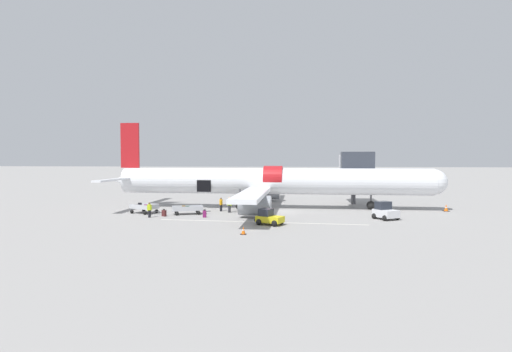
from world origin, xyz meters
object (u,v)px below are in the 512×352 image
at_px(airplane, 269,182).
at_px(ground_crew_driver, 229,204).
at_px(baggage_tug_mid, 269,218).
at_px(suitcase_on_tarmac_spare, 164,213).
at_px(baggage_cart_loading, 188,210).
at_px(ground_crew_loader_b, 221,204).
at_px(ground_crew_loader_a, 149,209).
at_px(baggage_cart_queued, 145,208).
at_px(baggage_tug_lead, 385,212).
at_px(suitcase_on_tarmac_upright, 205,214).

xyz_separation_m(airplane, ground_crew_driver, (-4.05, -4.45, -2.25)).
distance_m(baggage_tug_mid, suitcase_on_tarmac_spare, 12.02).
xyz_separation_m(airplane, baggage_cart_loading, (-8.25, -6.30, -2.71)).
bearing_deg(airplane, ground_crew_loader_b, -146.49).
relative_size(airplane, ground_crew_loader_a, 25.96).
bearing_deg(baggage_cart_queued, baggage_tug_mid, -23.06).
height_order(baggage_cart_queued, ground_crew_driver, ground_crew_driver).
relative_size(baggage_tug_lead, suitcase_on_tarmac_spare, 3.64).
xyz_separation_m(ground_crew_driver, suitcase_on_tarmac_upright, (-1.85, -3.97, -0.56)).
bearing_deg(ground_crew_driver, airplane, 47.75).
relative_size(baggage_tug_mid, baggage_cart_loading, 0.66).
relative_size(ground_crew_driver, suitcase_on_tarmac_spare, 2.28).
bearing_deg(airplane, ground_crew_driver, -132.25).
height_order(baggage_tug_lead, suitcase_on_tarmac_upright, baggage_tug_lead).
distance_m(airplane, suitcase_on_tarmac_upright, 10.66).
xyz_separation_m(baggage_tug_lead, ground_crew_driver, (-16.26, 3.11, 0.19)).
distance_m(airplane, baggage_cart_queued, 14.78).
bearing_deg(ground_crew_loader_b, airplane, 33.51).
xyz_separation_m(suitcase_on_tarmac_upright, suitcase_on_tarmac_spare, (-4.41, 0.32, -0.03)).
height_order(baggage_cart_queued, suitcase_on_tarmac_spare, baggage_cart_queued).
bearing_deg(baggage_tug_mid, ground_crew_driver, 123.37).
distance_m(suitcase_on_tarmac_upright, suitcase_on_tarmac_spare, 4.42).
height_order(ground_crew_loader_b, suitcase_on_tarmac_upright, ground_crew_loader_b).
distance_m(airplane, ground_crew_driver, 6.42).
bearing_deg(baggage_cart_queued, ground_crew_driver, 10.07).
bearing_deg(ground_crew_loader_a, baggage_tug_mid, -13.68).
bearing_deg(airplane, baggage_cart_queued, -155.28).
xyz_separation_m(baggage_cart_queued, ground_crew_driver, (9.16, 1.63, 0.38)).
bearing_deg(baggage_tug_lead, ground_crew_driver, 169.18).
relative_size(baggage_tug_mid, ground_crew_loader_a, 1.77).
distance_m(ground_crew_loader_b, suitcase_on_tarmac_upright, 5.05).
bearing_deg(baggage_tug_mid, ground_crew_loader_a, 166.32).
height_order(baggage_tug_mid, baggage_cart_loading, baggage_tug_mid).
xyz_separation_m(baggage_tug_mid, ground_crew_driver, (-5.06, 7.68, 0.31)).
relative_size(airplane, baggage_cart_loading, 9.74).
distance_m(baggage_tug_lead, baggage_tug_mid, 12.10).
xyz_separation_m(airplane, baggage_tug_lead, (12.21, -7.56, -2.43)).
bearing_deg(suitcase_on_tarmac_upright, baggage_tug_lead, 2.73).
distance_m(ground_crew_loader_a, suitcase_on_tarmac_spare, 1.62).
relative_size(baggage_cart_queued, suitcase_on_tarmac_spare, 4.94).
bearing_deg(ground_crew_loader_a, ground_crew_driver, 31.87).
bearing_deg(ground_crew_loader_a, baggage_tug_lead, 3.68).
distance_m(airplane, baggage_tug_mid, 12.44).
bearing_deg(suitcase_on_tarmac_spare, baggage_cart_queued, 145.06).
relative_size(baggage_tug_lead, baggage_cart_queued, 0.74).
xyz_separation_m(airplane, suitcase_on_tarmac_spare, (-10.31, -8.11, -2.84)).
xyz_separation_m(baggage_cart_loading, baggage_cart_queued, (-4.96, 0.22, 0.08)).
bearing_deg(baggage_tug_lead, ground_crew_loader_a, -176.32).
bearing_deg(ground_crew_driver, ground_crew_loader_b, 139.02).
relative_size(baggage_cart_loading, ground_crew_loader_a, 2.67).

